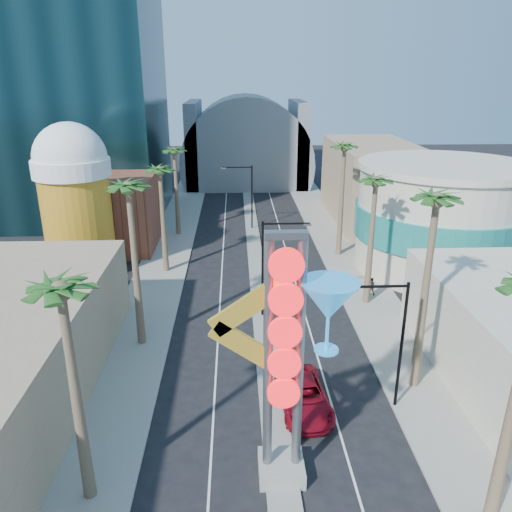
{
  "coord_description": "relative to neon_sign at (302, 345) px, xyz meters",
  "views": [
    {
      "loc": [
        -2.05,
        -16.24,
        18.62
      ],
      "look_at": [
        -0.52,
        19.92,
        5.24
      ],
      "focal_mm": 35.0,
      "sensor_mm": 36.0,
      "label": 1
    }
  ],
  "objects": [
    {
      "name": "sidewalk_west",
      "position": [
        -10.32,
        32.04,
        -7.23
      ],
      "size": [
        5.0,
        100.0,
        0.15
      ],
      "primitive_type": "cube",
      "color": "gray",
      "rests_on": "ground"
    },
    {
      "name": "sidewalk_east",
      "position": [
        8.68,
        32.04,
        -7.23
      ],
      "size": [
        5.0,
        100.0,
        0.15
      ],
      "primitive_type": "cube",
      "color": "gray",
      "rests_on": "ground"
    },
    {
      "name": "median",
      "position": [
        -0.82,
        35.04,
        -7.23
      ],
      "size": [
        1.6,
        84.0,
        0.15
      ],
      "primitive_type": "cube",
      "color": "gray",
      "rests_on": "ground"
    },
    {
      "name": "hotel_tower",
      "position": [
        -22.82,
        49.04,
        17.69
      ],
      "size": [
        20.0,
        20.0,
        50.0
      ],
      "primitive_type": "cube",
      "color": "black",
      "rests_on": "ground"
    },
    {
      "name": "brick_filler_west",
      "position": [
        -16.82,
        35.04,
        -3.31
      ],
      "size": [
        10.0,
        10.0,
        8.0
      ],
      "primitive_type": "cube",
      "color": "brown",
      "rests_on": "ground"
    },
    {
      "name": "filler_east",
      "position": [
        15.18,
        45.04,
        -2.31
      ],
      "size": [
        10.0,
        20.0,
        10.0
      ],
      "primitive_type": "cube",
      "color": "#998463",
      "rests_on": "ground"
    },
    {
      "name": "beer_mug",
      "position": [
        -17.82,
        27.04,
        0.54
      ],
      "size": [
        7.0,
        7.0,
        14.5
      ],
      "color": "#B56E18",
      "rests_on": "ground"
    },
    {
      "name": "turquoise_building",
      "position": [
        17.18,
        27.04,
        -2.06
      ],
      "size": [
        16.6,
        16.6,
        10.6
      ],
      "color": "beige",
      "rests_on": "ground"
    },
    {
      "name": "canopy",
      "position": [
        -0.82,
        69.04,
        -3.0
      ],
      "size": [
        22.0,
        16.0,
        22.0
      ],
      "color": "slate",
      "rests_on": "ground"
    },
    {
      "name": "neon_sign",
      "position": [
        0.0,
        0.0,
        0.0
      ],
      "size": [
        6.53,
        2.6,
        12.55
      ],
      "color": "gray",
      "rests_on": "ground"
    },
    {
      "name": "streetlight_0",
      "position": [
        -0.27,
        17.04,
        -2.43
      ],
      "size": [
        3.79,
        0.25,
        8.0
      ],
      "color": "black",
      "rests_on": "ground"
    },
    {
      "name": "streetlight_1",
      "position": [
        -1.36,
        41.04,
        -2.43
      ],
      "size": [
        3.79,
        0.25,
        8.0
      ],
      "color": "black",
      "rests_on": "ground"
    },
    {
      "name": "streetlight_2",
      "position": [
        5.91,
        5.04,
        -2.47
      ],
      "size": [
        3.45,
        0.25,
        8.0
      ],
      "color": "black",
      "rests_on": "ground"
    },
    {
      "name": "palm_0",
      "position": [
        -9.82,
        -0.96,
        2.62
      ],
      "size": [
        2.4,
        2.4,
        11.7
      ],
      "color": "brown",
      "rests_on": "ground"
    },
    {
      "name": "palm_1",
      "position": [
        -9.82,
        13.04,
        3.52
      ],
      "size": [
        2.4,
        2.4,
        12.7
      ],
      "color": "brown",
      "rests_on": "ground"
    },
    {
      "name": "palm_2",
      "position": [
        -9.82,
        27.04,
        2.17
      ],
      "size": [
        2.4,
        2.4,
        11.2
      ],
      "color": "brown",
      "rests_on": "ground"
    },
    {
      "name": "palm_3",
      "position": [
        -9.82,
        39.04,
        2.17
      ],
      "size": [
        2.4,
        2.4,
        11.2
      ],
      "color": "brown",
      "rests_on": "ground"
    },
    {
      "name": "palm_5",
      "position": [
        8.18,
        7.04,
        3.96
      ],
      "size": [
        2.4,
        2.4,
        13.2
      ],
      "color": "brown",
      "rests_on": "ground"
    },
    {
      "name": "palm_6",
      "position": [
        8.18,
        19.04,
        2.62
      ],
      "size": [
        2.4,
        2.4,
        11.7
      ],
      "color": "brown",
      "rests_on": "ground"
    },
    {
      "name": "palm_7",
      "position": [
        8.18,
        31.04,
        3.52
      ],
      "size": [
        2.4,
        2.4,
        12.7
      ],
      "color": "brown",
      "rests_on": "ground"
    },
    {
      "name": "red_pickup",
      "position": [
        0.96,
        5.18,
        -6.48
      ],
      "size": [
        3.16,
        6.11,
        1.65
      ],
      "primitive_type": "imported",
      "rotation": [
        0.0,
        0.0,
        0.07
      ],
      "color": "maroon",
      "rests_on": "ground"
    },
    {
      "name": "pedestrian_a",
      "position": [
        8.98,
        8.71,
        -6.37
      ],
      "size": [
        0.67,
        0.57,
        1.57
      ],
      "primitive_type": "imported",
      "rotation": [
        0.0,
        0.0,
        3.56
      ],
      "color": "gray",
      "rests_on": "sidewalk_east"
    },
    {
      "name": "pedestrian_b",
      "position": [
        8.92,
        20.46,
        -6.36
      ],
      "size": [
        0.84,
        0.69,
        1.6
      ],
      "primitive_type": "imported",
      "rotation": [
        0.0,
        0.0,
        3.03
      ],
      "color": "gray",
      "rests_on": "sidewalk_east"
    }
  ]
}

